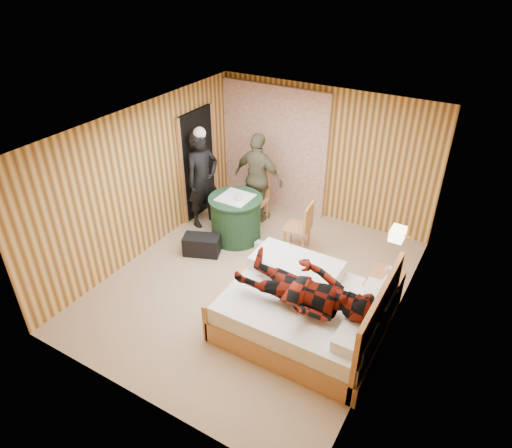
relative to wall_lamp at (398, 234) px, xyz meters
The scene contains 23 objects.
floor 2.36m from the wall_lamp, 166.83° to the right, with size 4.20×5.00×0.01m, color tan.
ceiling 2.31m from the wall_lamp, 166.83° to the right, with size 4.20×5.00×0.01m, color silver.
wall_back 2.81m from the wall_lamp, 133.17° to the left, with size 4.20×0.02×2.50m, color #F1BA5C.
wall_left 4.05m from the wall_lamp, behind, with size 0.02×5.00×2.50m, color #F1BA5C.
wall_right 0.49m from the wall_lamp, 68.55° to the right, with size 0.02×5.00×2.50m, color #F1BA5C.
curtain 3.53m from the wall_lamp, 145.89° to the left, with size 2.20×0.08×2.40m, color silver.
doorway 4.10m from the wall_lamp, 166.59° to the left, with size 0.06×0.90×2.05m, color black.
wall_lamp is the anchor object (origin of this frame).
bed 1.58m from the wall_lamp, 129.78° to the right, with size 2.13×1.68×1.15m.
nightstand 0.99m from the wall_lamp, 121.65° to the right, with size 0.46×0.63×0.60m.
round_table 3.04m from the wall_lamp, behind, with size 0.94×0.94×0.84m.
chair_far 3.22m from the wall_lamp, 156.69° to the left, with size 0.46×0.46×0.93m.
chair_near 2.00m from the wall_lamp, 156.51° to the left, with size 0.45×0.45×0.91m.
duffel_bag 3.32m from the wall_lamp, behind, with size 0.61×0.32×0.34m, color black.
sneaker_left 3.08m from the wall_lamp, 162.53° to the left, with size 0.25×0.10×0.11m, color white.
sneaker_right 2.60m from the wall_lamp, 169.70° to the left, with size 0.31×0.13×0.14m, color white.
woman_standing 3.74m from the wall_lamp, 169.93° to the left, with size 0.66×0.44×1.82m, color black.
man_at_table 3.17m from the wall_lamp, 155.79° to the left, with size 1.01×0.42×1.72m, color brown.
man_on_bed 1.45m from the wall_lamp, 122.91° to the right, with size 1.77×0.67×0.86m, color maroon.
book_lower 0.70m from the wall_lamp, 109.79° to the right, with size 0.17×0.22×0.02m, color white.
book_upper 0.68m from the wall_lamp, 109.79° to the right, with size 0.16×0.22×0.02m, color white.
cup_nightstand 0.65m from the wall_lamp, 125.79° to the left, with size 0.10×0.10×0.09m, color white.
cup_table 2.83m from the wall_lamp, behind, with size 0.12×0.12×0.10m, color white.
Camera 1 is at (2.85, -4.83, 4.55)m, focal length 32.00 mm.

